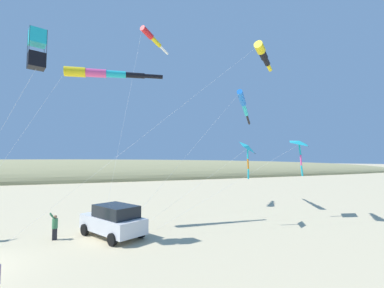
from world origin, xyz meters
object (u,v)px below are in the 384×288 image
kite_windsock_long_streamer_left (243,105)px  kite_windsock_long_streamer_right (263,54)px  kite_windsock_yellow_midlevel (102,73)px  parked_car (113,220)px  kite_delta_red_high_left (300,144)px  kite_delta_blue_topmost (248,148)px  kite_box_orange_high_right (37,49)px  person_child_green_jacket (55,225)px  kite_windsock_small_distant (152,38)px  cooler_box (121,220)px

kite_windsock_long_streamer_left → kite_windsock_long_streamer_right: kite_windsock_long_streamer_right is taller
kite_windsock_yellow_midlevel → kite_windsock_long_streamer_left: 13.41m
parked_car → kite_windsock_yellow_midlevel: (2.37, 0.75, 9.40)m
kite_delta_red_high_left → kite_delta_blue_topmost: bearing=100.2°
parked_car → kite_box_orange_high_right: size_ratio=0.41×
parked_car → kite_windsock_long_streamer_right: (-0.28, -10.50, 11.43)m
parked_car → kite_delta_red_high_left: 14.95m
person_child_green_jacket → kite_windsock_small_distant: 18.77m
person_child_green_jacket → kite_windsock_long_streamer_right: (-0.86, -13.61, 11.56)m
kite_windsock_long_streamer_right → parked_car: bearing=88.5°
cooler_box → kite_delta_red_high_left: bearing=-102.8°
kite_delta_red_high_left → kite_windsock_long_streamer_left: size_ratio=0.83×
parked_car → kite_windsock_long_streamer_left: kite_windsock_long_streamer_left is taller
person_child_green_jacket → kite_windsock_yellow_midlevel: kite_windsock_yellow_midlevel is taller
kite_windsock_small_distant → cooler_box: bearing=148.6°
kite_windsock_long_streamer_left → kite_windsock_small_distant: kite_windsock_small_distant is taller
kite_delta_red_high_left → kite_windsock_small_distant: bearing=51.0°
person_child_green_jacket → kite_windsock_long_streamer_left: 18.49m
person_child_green_jacket → kite_box_orange_high_right: bearing=136.1°
kite_delta_blue_topmost → kite_windsock_small_distant: (9.25, 4.75, 11.12)m
parked_car → kite_delta_red_high_left: size_ratio=0.37×
kite_delta_red_high_left → kite_box_orange_high_right: size_ratio=1.10×
kite_delta_blue_topmost → kite_box_orange_high_right: bearing=87.9°
kite_delta_blue_topmost → kite_windsock_small_distant: kite_windsock_small_distant is taller
parked_car → kite_windsock_long_streamer_left: size_ratio=0.31×
parked_car → kite_windsock_small_distant: size_ratio=0.27×
cooler_box → person_child_green_jacket: person_child_green_jacket is taller
person_child_green_jacket → kite_box_orange_high_right: size_ratio=0.13×
kite_windsock_yellow_midlevel → person_child_green_jacket: bearing=127.2°
cooler_box → kite_windsock_long_streamer_left: kite_windsock_long_streamer_left is taller
person_child_green_jacket → kite_delta_red_high_left: kite_delta_red_high_left is taller
kite_windsock_small_distant → kite_delta_red_high_left: bearing=-129.0°
kite_box_orange_high_right → kite_windsock_small_distant: kite_windsock_small_distant is taller
kite_windsock_yellow_midlevel → kite_delta_red_high_left: size_ratio=0.91×
parked_car → kite_windsock_small_distant: bearing=-25.4°
cooler_box → kite_windsock_yellow_midlevel: 10.28m
kite_box_orange_high_right → parked_car: bearing=-83.6°
kite_delta_blue_topmost → kite_windsock_long_streamer_left: bearing=-30.4°
person_child_green_jacket → kite_windsock_yellow_midlevel: size_ratio=0.13×
parked_car → person_child_green_jacket: size_ratio=3.09×
kite_delta_blue_topmost → kite_delta_red_high_left: bearing=-79.8°
kite_delta_red_high_left → kite_box_orange_high_right: bearing=91.6°
kite_box_orange_high_right → kite_windsock_small_distant: 13.37m
person_child_green_jacket → kite_windsock_yellow_midlevel: 9.99m
kite_windsock_long_streamer_left → kite_box_orange_high_right: bearing=109.2°
kite_windsock_long_streamer_right → kite_windsock_small_distant: size_ratio=1.04×
kite_delta_red_high_left → kite_windsock_long_streamer_right: bearing=95.3°
cooler_box → kite_windsock_long_streamer_left: bearing=-79.3°
cooler_box → kite_delta_blue_topmost: 10.25m
kite_windsock_yellow_midlevel → kite_delta_blue_topmost: size_ratio=1.51×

